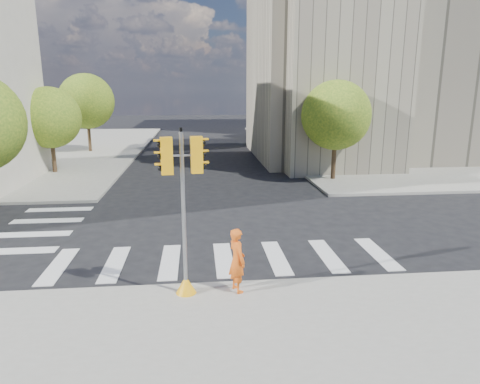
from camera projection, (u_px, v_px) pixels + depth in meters
name	position (u px, v px, depth m)	size (l,w,h in m)	color
ground	(223.00, 239.00, 16.38)	(160.00, 160.00, 0.00)	black
sidewalk_far_right	(404.00, 145.00, 43.45)	(28.00, 40.00, 0.15)	gray
civic_building	(399.00, 68.00, 34.67)	(26.00, 16.00, 19.39)	gray
office_tower	(371.00, 15.00, 55.60)	(20.00, 18.00, 30.00)	#9EA0A3
tree_lw_mid	(50.00, 118.00, 28.01)	(4.00, 4.00, 5.77)	#382616
tree_lw_far	(86.00, 101.00, 37.50)	(4.80, 4.80, 6.95)	#382616
tree_re_near	(336.00, 115.00, 25.82)	(4.20, 4.20, 6.16)	#382616
tree_re_mid	(293.00, 104.00, 37.36)	(4.60, 4.60, 6.66)	#382616
tree_re_far	(270.00, 104.00, 49.08)	(4.00, 4.00, 5.88)	#382616
lamp_near	(325.00, 104.00, 29.62)	(0.35, 0.18, 8.11)	black
lamp_far	(285.00, 99.00, 43.15)	(0.35, 0.18, 8.11)	black
traffic_signal	(184.00, 226.00, 11.32)	(1.08, 0.56, 4.53)	#FEAC0D
photographer	(237.00, 260.00, 11.69)	(0.66, 0.43, 1.81)	orange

